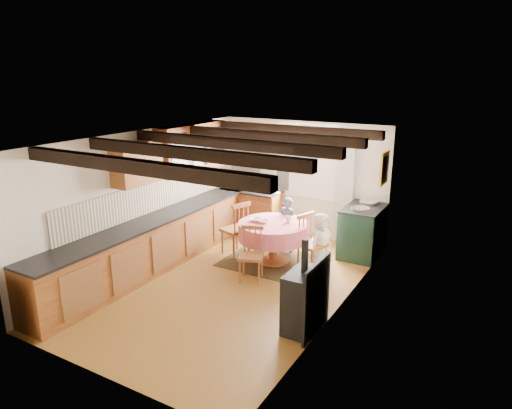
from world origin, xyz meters
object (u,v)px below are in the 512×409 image
Objects in this scene: child_far at (288,225)px; chair_left at (235,228)px; dining_table at (273,243)px; cup at (289,219)px; aga_range at (363,231)px; cast_iron_stove at (304,285)px; child_right at (321,242)px; chair_right at (312,243)px; chair_near at (251,255)px.

chair_left is at bearing 48.90° from child_far.
dining_table is 0.83m from chair_left.
child_far reaches higher than cup.
child_far is at bearing -156.89° from aga_range.
cast_iron_stove reaches higher than cup.
child_right is at bearing -113.16° from aga_range.
child_far reaches higher than aga_range.
cast_iron_stove is 11.61× the size of cup.
cast_iron_stove is 1.26× the size of child_right.
aga_range is at bearing -7.64° from chair_right.
chair_right is at bearing 134.15° from child_right.
cup is (-0.52, 0.11, 0.32)m from chair_right.
chair_left is (-0.82, 0.02, 0.14)m from dining_table.
chair_left is 2.40m from aga_range.
aga_range is (0.56, 1.09, -0.01)m from chair_right.
dining_table is 0.74m from chair_right.
chair_left is 1.68m from child_right.
chair_near is (0.02, -0.84, 0.08)m from dining_table.
cast_iron_stove is at bearing -54.91° from chair_near.
child_right is (0.86, -0.46, -0.03)m from child_far.
child_far is (-1.41, 2.41, -0.10)m from cast_iron_stove.
chair_near is at bearing 62.81° from chair_left.
child_right is at bearing 164.56° from child_far.
chair_right is 0.97× the size of child_right.
dining_table is 0.63m from child_far.
chair_near is 1.15m from chair_right.
dining_table is at bearing 127.84° from cast_iron_stove.
chair_left is at bearing 107.54° from child_right.
dining_table is at bearing 103.84° from child_far.
child_far is 1.06× the size of child_right.
cast_iron_stove is at bearing 68.82° from chair_left.
chair_left is 1.02× the size of child_right.
child_far is (-0.74, 0.54, 0.05)m from chair_right.
child_far is 9.78× the size of cup.
chair_left is 2.87m from cast_iron_stove.
child_far is (-0.01, 0.61, 0.17)m from dining_table.
aga_range is 1.41m from child_far.
child_right is (0.85, 0.14, 0.13)m from dining_table.
chair_near is 0.70× the size of cast_iron_stove.
chair_left is 1.55m from chair_right.
chair_near is at bearing 104.19° from child_far.
child_right is (0.83, 0.98, 0.06)m from chair_near.
cup is (0.21, 0.18, 0.43)m from dining_table.
chair_left is 1.05× the size of chair_right.
cast_iron_stove is at bearing -87.87° from aga_range.
chair_left is (-0.84, 0.85, 0.07)m from chair_near.
child_right reaches higher than chair_near.
aga_range is at bearing 136.68° from chair_left.
cast_iron_stove is (2.22, -1.82, 0.13)m from chair_left.
chair_near is at bearing 153.04° from child_right.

